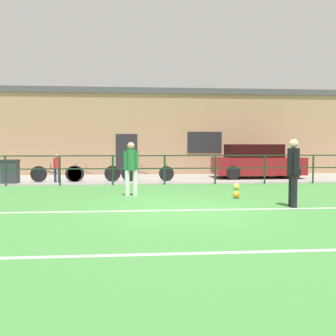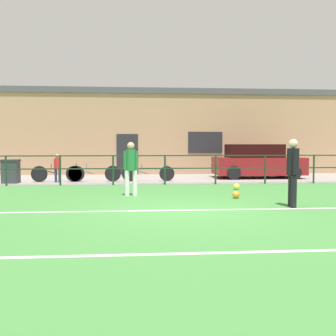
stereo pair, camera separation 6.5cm
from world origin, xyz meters
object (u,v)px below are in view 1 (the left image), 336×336
object	(u,v)px
soccer_ball_spare	(236,195)
parked_car_red	(256,162)
player_striker	(131,165)
bicycle_parked_3	(57,174)
bicycle_parked_0	(148,173)
trash_bin_0	(10,171)
spectator_child	(57,166)
soccer_ball_match	(236,187)
bicycle_parked_2	(93,173)
player_goalkeeper	(293,169)

from	to	relation	value
soccer_ball_spare	parked_car_red	world-z (taller)	parked_car_red
player_striker	bicycle_parked_3	bearing A→B (deg)	-63.79
bicycle_parked_0	trash_bin_0	bearing A→B (deg)	-176.61
spectator_child	parked_car_red	size ratio (longest dim) A/B	0.29
bicycle_parked_0	trash_bin_0	size ratio (longest dim) A/B	2.33
soccer_ball_match	soccer_ball_spare	distance (m)	2.18
bicycle_parked_2	spectator_child	bearing A→B (deg)	-174.22
spectator_child	soccer_ball_spare	bearing A→B (deg)	157.09
soccer_ball_match	parked_car_red	xyz separation A→B (m)	(2.13, 4.44, 0.65)
player_goalkeeper	trash_bin_0	distance (m)	11.03
soccer_ball_spare	bicycle_parked_3	world-z (taller)	bicycle_parked_3
trash_bin_0	parked_car_red	bearing A→B (deg)	8.78
bicycle_parked_3	spectator_child	bearing A→B (deg)	-80.26
soccer_ball_spare	bicycle_parked_2	xyz separation A→B (m)	(-4.65, 5.23, 0.26)
bicycle_parked_2	trash_bin_0	world-z (taller)	trash_bin_0
bicycle_parked_3	parked_car_red	bearing A→B (deg)	8.45
player_goalkeeper	bicycle_parked_2	bearing A→B (deg)	47.65
bicycle_parked_2	trash_bin_0	distance (m)	3.24
trash_bin_0	bicycle_parked_2	bearing A→B (deg)	5.77
soccer_ball_match	soccer_ball_spare	xyz separation A→B (m)	(-0.57, -2.10, -0.00)
player_goalkeeper	bicycle_parked_3	world-z (taller)	player_goalkeeper
bicycle_parked_0	bicycle_parked_3	bearing A→B (deg)	180.00
bicycle_parked_3	soccer_ball_spare	bearing A→B (deg)	-40.64
player_goalkeeper	soccer_ball_match	world-z (taller)	player_goalkeeper
parked_car_red	bicycle_parked_3	xyz separation A→B (m)	(-8.79, -1.31, -0.39)
parked_car_red	trash_bin_0	size ratio (longest dim) A/B	4.28
player_goalkeeper	spectator_child	world-z (taller)	player_goalkeeper
parked_car_red	trash_bin_0	distance (m)	10.70
soccer_ball_match	trash_bin_0	size ratio (longest dim) A/B	0.23
bicycle_parked_2	bicycle_parked_3	size ratio (longest dim) A/B	1.04
parked_car_red	bicycle_parked_2	bearing A→B (deg)	-169.92
bicycle_parked_2	trash_bin_0	size ratio (longest dim) A/B	2.38
soccer_ball_match	trash_bin_0	xyz separation A→B (m)	(-8.44, 2.81, 0.39)
parked_car_red	bicycle_parked_0	distance (m)	5.26
soccer_ball_match	spectator_child	size ratio (longest dim) A/B	0.19
soccer_ball_match	bicycle_parked_3	distance (m)	7.37
player_goalkeeper	bicycle_parked_0	xyz separation A→B (m)	(-3.38, 6.87, -0.61)
spectator_child	bicycle_parked_2	distance (m)	1.46
player_goalkeeper	bicycle_parked_0	bearing A→B (deg)	34.42
bicycle_parked_0	bicycle_parked_3	size ratio (longest dim) A/B	1.02
bicycle_parked_0	soccer_ball_match	bearing A→B (deg)	-46.74
spectator_child	bicycle_parked_2	world-z (taller)	spectator_child
player_striker	soccer_ball_match	bearing A→B (deg)	-168.71
bicycle_parked_0	bicycle_parked_2	size ratio (longest dim) A/B	0.98
spectator_child	bicycle_parked_0	xyz separation A→B (m)	(3.69, 0.14, -0.32)
soccer_ball_match	spectator_child	world-z (taller)	spectator_child
soccer_ball_spare	bicycle_parked_3	xyz separation A→B (m)	(-6.10, 5.23, 0.26)
player_striker	parked_car_red	distance (m)	8.11
player_striker	trash_bin_0	size ratio (longest dim) A/B	1.72
spectator_child	trash_bin_0	bearing A→B (deg)	22.82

